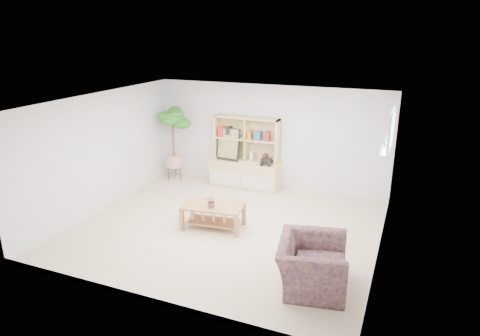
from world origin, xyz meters
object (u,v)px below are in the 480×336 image
at_px(coffee_table, 213,216).
at_px(floor_tree, 173,144).
at_px(storage_unit, 245,153).
at_px(armchair, 312,261).

bearing_deg(coffee_table, floor_tree, 127.63).
relative_size(storage_unit, armchair, 1.50).
distance_m(storage_unit, coffee_table, 2.38).
distance_m(floor_tree, armchair, 5.38).
bearing_deg(floor_tree, storage_unit, 6.82).
bearing_deg(coffee_table, armchair, -36.44).
bearing_deg(coffee_table, storage_unit, 89.52).
xyz_separation_m(storage_unit, floor_tree, (-1.80, -0.21, 0.08)).
relative_size(floor_tree, armchair, 1.64).
relative_size(coffee_table, floor_tree, 0.62).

